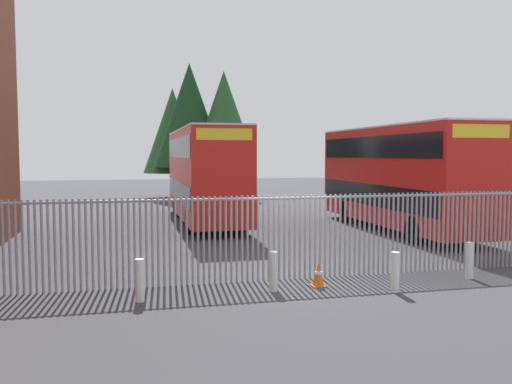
% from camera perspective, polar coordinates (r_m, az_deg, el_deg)
% --- Properties ---
extents(ground_plane, '(100.00, 100.00, 0.00)m').
position_cam_1_polar(ground_plane, '(21.62, -2.48, -4.57)').
color(ground_plane, '#3D3D42').
extents(palisade_fence, '(15.52, 0.14, 2.35)m').
position_cam_1_polar(palisade_fence, '(13.75, 3.64, -4.55)').
color(palisade_fence, gray).
rests_on(palisade_fence, ground).
extents(double_decker_bus_near_gate, '(2.54, 10.81, 4.42)m').
position_cam_1_polar(double_decker_bus_near_gate, '(23.31, 15.08, 1.90)').
color(double_decker_bus_near_gate, red).
rests_on(double_decker_bus_near_gate, ground).
extents(double_decker_bus_behind_fence_left, '(2.54, 10.81, 4.42)m').
position_cam_1_polar(double_decker_bus_behind_fence_left, '(25.23, -5.55, 2.17)').
color(double_decker_bus_behind_fence_left, red).
rests_on(double_decker_bus_behind_fence_left, ground).
extents(bollard_near_left, '(0.20, 0.20, 0.95)m').
position_cam_1_polar(bollard_near_left, '(12.05, -12.43, -9.28)').
color(bollard_near_left, silver).
rests_on(bollard_near_left, ground).
extents(bollard_center_front, '(0.20, 0.20, 0.95)m').
position_cam_1_polar(bollard_center_front, '(12.65, 1.89, -8.55)').
color(bollard_center_front, silver).
rests_on(bollard_center_front, ground).
extents(bollard_near_right, '(0.20, 0.20, 0.95)m').
position_cam_1_polar(bollard_near_right, '(13.00, 14.76, -8.34)').
color(bollard_near_right, silver).
rests_on(bollard_near_right, ground).
extents(bollard_far_right, '(0.20, 0.20, 0.95)m').
position_cam_1_polar(bollard_far_right, '(15.01, 22.02, -6.84)').
color(bollard_far_right, silver).
rests_on(bollard_far_right, ground).
extents(traffic_cone_by_gate, '(0.34, 0.34, 0.59)m').
position_cam_1_polar(traffic_cone_by_gate, '(13.20, 6.73, -8.87)').
color(traffic_cone_by_gate, orange).
rests_on(traffic_cone_by_gate, ground).
extents(tree_tall_back, '(4.46, 4.46, 8.24)m').
position_cam_1_polar(tree_tall_back, '(40.67, -8.95, 6.53)').
color(tree_tall_back, '#4C3823').
rests_on(tree_tall_back, ground).
extents(tree_short_side, '(5.18, 5.18, 9.76)m').
position_cam_1_polar(tree_short_side, '(38.52, -7.16, 8.20)').
color(tree_short_side, '#4C3823').
rests_on(tree_short_side, ground).
extents(tree_mid_row, '(4.47, 4.47, 9.15)m').
position_cam_1_polar(tree_mid_row, '(37.89, -3.47, 8.12)').
color(tree_mid_row, '#4C3823').
rests_on(tree_mid_row, ground).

